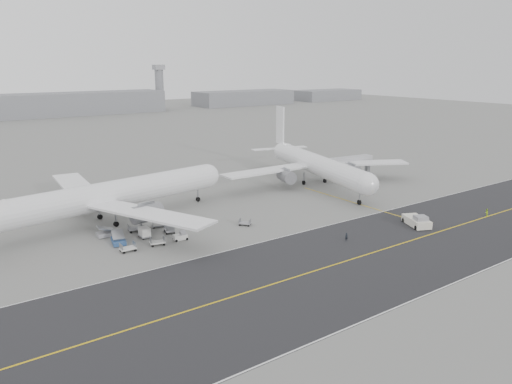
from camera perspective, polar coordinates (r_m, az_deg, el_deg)
ground at (r=98.01m, az=1.87°, el=-4.89°), size 700.00×700.00×0.00m
taxiway at (r=88.79m, az=11.61°, el=-7.31°), size 220.00×59.00×0.03m
horizon_buildings at (r=345.83m, az=-21.16°, el=8.19°), size 520.00×28.00×28.00m
control_tower at (r=373.02m, az=-10.97°, el=11.79°), size 7.00×7.00×31.25m
airliner_a at (r=108.10m, az=-16.61°, el=-0.39°), size 58.91×57.86×20.42m
airliner_b at (r=138.23m, az=6.81°, el=3.18°), size 54.04×55.28×19.44m
pushback_tug at (r=107.91m, az=17.92°, el=-3.18°), size 5.79×8.88×2.57m
jet_bridge at (r=147.48m, az=10.57°, el=3.30°), size 17.09×4.96×6.39m
gse_cluster at (r=98.62m, az=-12.55°, el=-5.12°), size 20.52×19.97×2.13m
stray_dolly at (r=103.44m, az=-1.28°, el=-3.83°), size 2.69×2.83×1.50m
ground_crew_a at (r=95.84m, az=10.30°, el=-5.07°), size 0.68×0.55×1.63m
ground_crew_b at (r=120.29m, az=24.85°, el=-2.15°), size 0.96×0.84×1.67m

